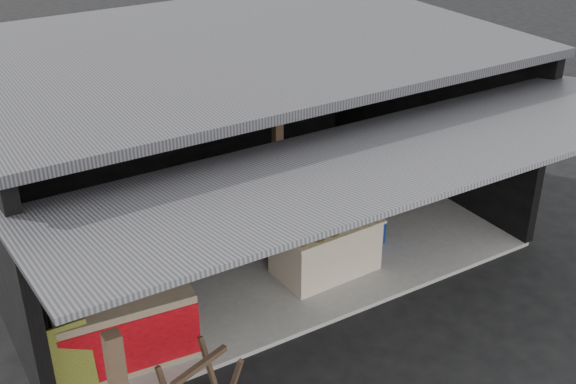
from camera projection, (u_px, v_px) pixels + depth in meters
ground at (335, 322)px, 9.10m from camera, size 80.00×80.00×0.00m
concrete_slab at (241, 233)px, 10.98m from camera, size 7.00×5.00×0.06m
shophouse at (226, 99)px, 10.25m from camera, size 7.40×7.29×3.02m
banana_table at (325, 246)px, 9.86m from camera, size 1.44×0.92×0.77m
banana_pile at (326, 217)px, 9.65m from camera, size 1.32×0.82×0.15m
white_crate at (290, 202)px, 10.63m from camera, size 1.08×0.79×1.12m
neighbor_stall at (124, 325)px, 8.19m from camera, size 1.60×0.84×1.60m
green_signboard at (65, 367)px, 7.59m from camera, size 0.62×0.23×0.92m
sawhorse at (201, 384)px, 7.46m from camera, size 0.82×0.82×0.73m
water_barrel at (375, 226)px, 10.63m from camera, size 0.33×0.33×0.49m
plastic_chair at (364, 170)px, 11.56m from camera, size 0.53×0.53×0.97m
magenta_rug at (346, 209)px, 11.60m from camera, size 1.56×1.10×0.01m
picture_frames at (160, 73)px, 11.83m from camera, size 1.62×0.04×0.46m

